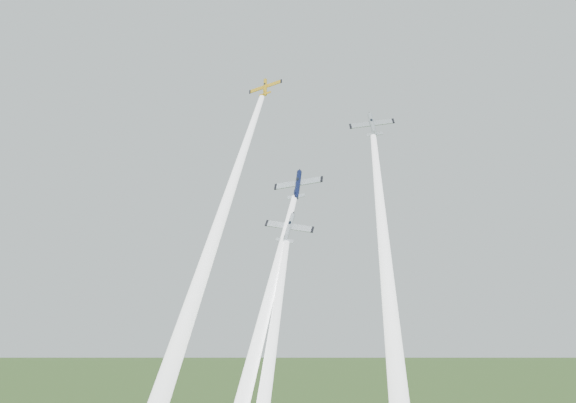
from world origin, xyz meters
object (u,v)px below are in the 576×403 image
Objects in this scene: plane_navy at (298,184)px; plane_silver_right at (372,125)px; plane_yellow at (265,87)px; plane_silver_low at (289,228)px.

plane_navy is 16.43m from plane_silver_right.
plane_silver_right is (21.50, -4.00, -10.14)m from plane_yellow.
plane_silver_right is at bearing -18.28° from plane_yellow.
plane_yellow is 30.74m from plane_silver_low.
plane_yellow reaches higher than plane_silver_right.
plane_silver_low is (1.25, -6.99, -8.26)m from plane_navy.
plane_yellow is at bearing 148.90° from plane_silver_right.
plane_navy is 1.10× the size of plane_silver_low.
plane_navy is at bearing 86.25° from plane_silver_low.
plane_yellow is 24.11m from plane_silver_right.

